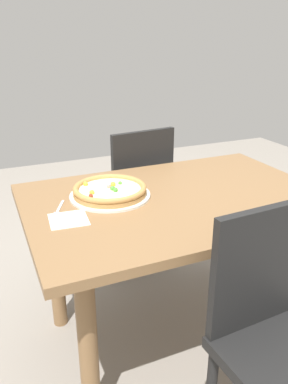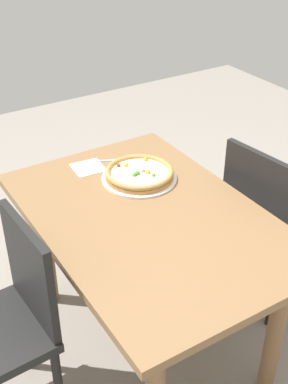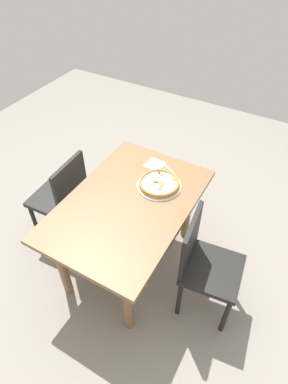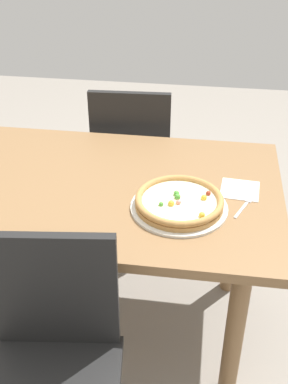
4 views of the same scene
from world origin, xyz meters
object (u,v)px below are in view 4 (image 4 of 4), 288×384
object	(u,v)px
pizza	(179,201)
napkin	(240,190)
chair_near	(53,365)
chair_far	(133,157)
plate	(179,207)
dining_table	(112,209)
fork	(246,204)

from	to	relation	value
pizza	napkin	xyz separation A→B (m)	(0.21, 0.15, -0.03)
chair_near	chair_far	xyz separation A→B (m)	(0.03, 1.29, 0.00)
plate	napkin	world-z (taller)	plate
dining_table	chair_far	distance (m)	0.66
pizza	fork	bearing A→B (deg)	13.85
pizza	napkin	bearing A→B (deg)	35.39
plate	pizza	xyz separation A→B (m)	(0.00, -0.00, 0.03)
chair_near	plate	size ratio (longest dim) A/B	2.60
chair_near	fork	distance (m)	0.84
napkin	plate	bearing A→B (deg)	-144.66
plate	fork	bearing A→B (deg)	13.82
chair_far	plate	xyz separation A→B (m)	(0.29, -0.76, 0.24)
chair_near	chair_far	distance (m)	1.29
dining_table	fork	bearing A→B (deg)	-6.49
chair_far	napkin	bearing A→B (deg)	-53.18
chair_near	napkin	world-z (taller)	chair_near
chair_near	plate	world-z (taller)	chair_near
chair_far	fork	world-z (taller)	chair_far
dining_table	chair_near	size ratio (longest dim) A/B	1.44
napkin	fork	bearing A→B (deg)	-78.60
dining_table	plate	xyz separation A→B (m)	(0.27, -0.11, 0.11)
chair_near	pizza	world-z (taller)	chair_near
chair_near	fork	xyz separation A→B (m)	(0.55, 0.59, 0.24)
chair_far	plate	world-z (taller)	chair_far
pizza	fork	distance (m)	0.24
pizza	chair_near	bearing A→B (deg)	-121.15
chair_far	pizza	bearing A→B (deg)	-72.04
napkin	dining_table	bearing A→B (deg)	-175.49
plate	fork	xyz separation A→B (m)	(0.23, 0.06, -0.00)
chair_far	pizza	size ratio (longest dim) A/B	2.87
chair_far	napkin	size ratio (longest dim) A/B	6.39
dining_table	chair_far	bearing A→B (deg)	92.20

